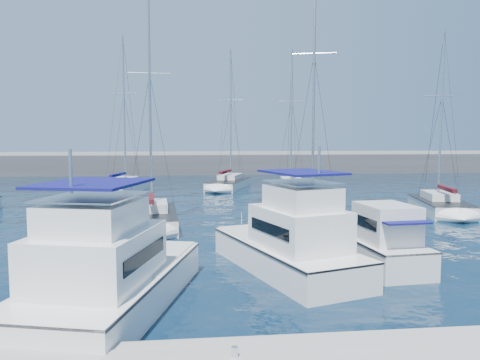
{
  "coord_description": "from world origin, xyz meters",
  "views": [
    {
      "loc": [
        -0.98,
        -21.23,
        5.6
      ],
      "look_at": [
        2.1,
        7.39,
        3.0
      ],
      "focal_mm": 35.0,
      "sensor_mm": 36.0,
      "label": 1
    }
  ],
  "objects": [
    {
      "name": "ground",
      "position": [
        0.0,
        0.0,
        0.0
      ],
      "size": [
        220.0,
        220.0,
        0.0
      ],
      "primitive_type": "plane",
      "color": "black",
      "rests_on": "ground"
    },
    {
      "name": "breakwater",
      "position": [
        0.0,
        52.0,
        1.05
      ],
      "size": [
        160.0,
        6.0,
        4.45
      ],
      "color": "#424244",
      "rests_on": "ground"
    },
    {
      "name": "dock_cleat_centre",
      "position": [
        0.0,
        -11.0,
        0.72
      ],
      "size": [
        0.16,
        0.16,
        0.25
      ],
      "primitive_type": "cylinder",
      "color": "silver",
      "rests_on": "dock"
    },
    {
      "name": "motor_yacht_port_inner",
      "position": [
        -3.64,
        -6.17,
        1.13
      ],
      "size": [
        5.81,
        9.69,
        4.69
      ],
      "rotation": [
        0.0,
        0.0,
        -0.26
      ],
      "color": "silver",
      "rests_on": "ground"
    },
    {
      "name": "motor_yacht_stbd_inner",
      "position": [
        3.16,
        -2.5,
        1.13
      ],
      "size": [
        5.64,
        8.98,
        4.69
      ],
      "rotation": [
        0.0,
        0.0,
        0.31
      ],
      "color": "silver",
      "rests_on": "ground"
    },
    {
      "name": "motor_yacht_stbd_outer",
      "position": [
        7.24,
        -2.01,
        0.94
      ],
      "size": [
        2.88,
        5.85,
        3.2
      ],
      "rotation": [
        0.0,
        0.0,
        0.09
      ],
      "color": "silver",
      "rests_on": "ground"
    },
    {
      "name": "sailboat_mid_b",
      "position": [
        -3.4,
        8.4,
        0.54
      ],
      "size": [
        3.61,
        7.69,
        15.49
      ],
      "rotation": [
        0.0,
        0.0,
        0.07
      ],
      "color": "silver",
      "rests_on": "ground"
    },
    {
      "name": "sailboat_mid_d",
      "position": [
        6.75,
        7.61,
        0.56
      ],
      "size": [
        5.14,
        8.38,
        17.62
      ],
      "rotation": [
        0.0,
        0.0,
        -0.27
      ],
      "color": "silver",
      "rests_on": "ground"
    },
    {
      "name": "sailboat_mid_e",
      "position": [
        17.68,
        11.61,
        0.52
      ],
      "size": [
        4.6,
        7.94,
        13.96
      ],
      "rotation": [
        0.0,
        0.0,
        -0.22
      ],
      "color": "silver",
      "rests_on": "ground"
    },
    {
      "name": "sailboat_back_a",
      "position": [
        -7.81,
        27.51,
        0.54
      ],
      "size": [
        4.76,
        8.86,
        16.33
      ],
      "rotation": [
        0.0,
        0.0,
        -0.21
      ],
      "color": "silver",
      "rests_on": "ground"
    },
    {
      "name": "sailboat_back_b",
      "position": [
        3.36,
        30.59,
        0.52
      ],
      "size": [
        5.93,
        9.6,
        15.74
      ],
      "rotation": [
        0.0,
        0.0,
        -0.33
      ],
      "color": "silver",
      "rests_on": "ground"
    },
    {
      "name": "sailboat_back_c",
      "position": [
        9.38,
        25.62,
        0.54
      ],
      "size": [
        3.76,
        7.3,
        14.94
      ],
      "rotation": [
        0.0,
        0.0,
        -0.1
      ],
      "color": "silver",
      "rests_on": "ground"
    }
  ]
}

